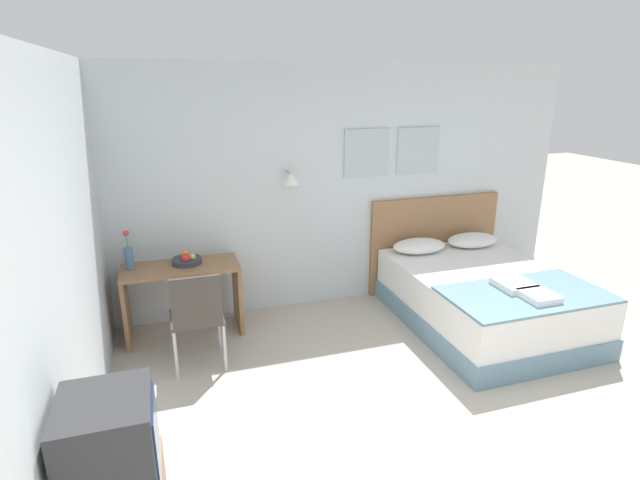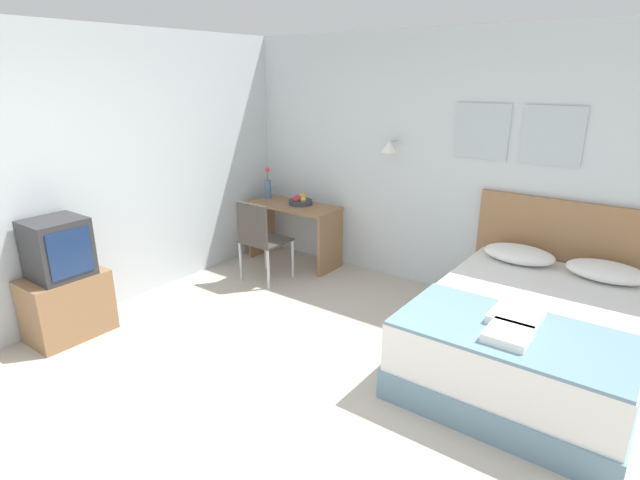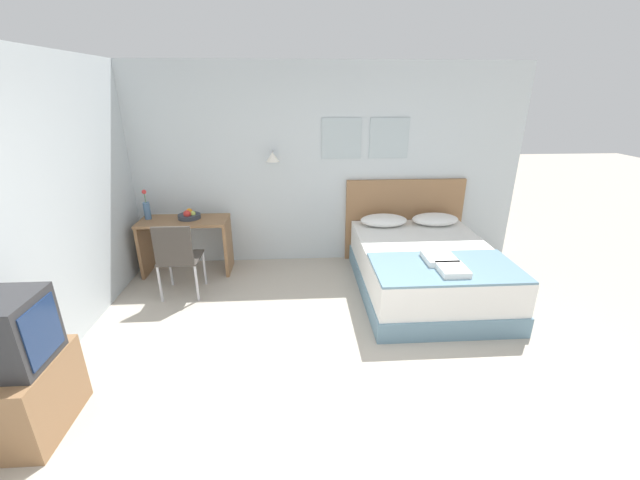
# 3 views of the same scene
# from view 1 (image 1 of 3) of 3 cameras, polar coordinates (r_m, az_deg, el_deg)

# --- Properties ---
(ground_plane) EXTENTS (24.00, 24.00, 0.00)m
(ground_plane) POSITION_cam_1_polar(r_m,az_deg,el_deg) (3.77, 17.82, -24.00)
(ground_plane) COLOR #B2A899
(wall_back) EXTENTS (5.62, 0.31, 2.65)m
(wall_back) POSITION_cam_1_polar(r_m,az_deg,el_deg) (5.54, 1.78, 6.02)
(wall_back) COLOR silver
(wall_back) RESTS_ON ground_plane
(wall_left) EXTENTS (0.06, 5.88, 2.65)m
(wall_left) POSITION_cam_1_polar(r_m,az_deg,el_deg) (2.50, -30.71, -11.98)
(wall_left) COLOR silver
(wall_left) RESTS_ON ground_plane
(bed) EXTENTS (1.54, 2.05, 0.59)m
(bed) POSITION_cam_1_polar(r_m,az_deg,el_deg) (5.49, 18.19, -6.43)
(bed) COLOR #66899E
(bed) RESTS_ON ground_plane
(headboard) EXTENTS (1.66, 0.06, 1.15)m
(headboard) POSITION_cam_1_polar(r_m,az_deg,el_deg) (6.21, 12.86, -0.34)
(headboard) COLOR #8E6642
(headboard) RESTS_ON ground_plane
(pillow_left) EXTENTS (0.62, 0.39, 0.15)m
(pillow_left) POSITION_cam_1_polar(r_m,az_deg,el_deg) (5.78, 11.26, -0.67)
(pillow_left) COLOR white
(pillow_left) RESTS_ON bed
(pillow_right) EXTENTS (0.62, 0.39, 0.15)m
(pillow_right) POSITION_cam_1_polar(r_m,az_deg,el_deg) (6.15, 17.03, -0.01)
(pillow_right) COLOR white
(pillow_right) RESTS_ON bed
(throw_blanket) EXTENTS (1.49, 0.82, 0.02)m
(throw_blanket) POSITION_cam_1_polar(r_m,az_deg,el_deg) (4.95, 22.50, -5.74)
(throw_blanket) COLOR #66899E
(throw_blanket) RESTS_ON bed
(folded_towel_near_foot) EXTENTS (0.32, 0.34, 0.06)m
(folded_towel_near_foot) POSITION_cam_1_polar(r_m,az_deg,el_deg) (5.02, 21.32, -4.74)
(folded_towel_near_foot) COLOR white
(folded_towel_near_foot) RESTS_ON throw_blanket
(folded_towel_mid_bed) EXTENTS (0.27, 0.30, 0.06)m
(folded_towel_mid_bed) POSITION_cam_1_polar(r_m,az_deg,el_deg) (4.84, 23.73, -5.87)
(folded_towel_mid_bed) COLOR white
(folded_towel_mid_bed) RESTS_ON throw_blanket
(desk) EXTENTS (1.12, 0.50, 0.73)m
(desk) POSITION_cam_1_polar(r_m,az_deg,el_deg) (5.14, -15.47, -5.21)
(desk) COLOR #8E6642
(desk) RESTS_ON ground_plane
(desk_chair) EXTENTS (0.45, 0.45, 0.92)m
(desk_chair) POSITION_cam_1_polar(r_m,az_deg,el_deg) (4.48, -13.88, -8.14)
(desk_chair) COLOR #3D3833
(desk_chair) RESTS_ON ground_plane
(fruit_bowl) EXTENTS (0.29, 0.29, 0.13)m
(fruit_bowl) POSITION_cam_1_polar(r_m,az_deg,el_deg) (5.09, -14.98, -2.18)
(fruit_bowl) COLOR #333842
(fruit_bowl) RESTS_ON desk
(flower_vase) EXTENTS (0.08, 0.08, 0.39)m
(flower_vase) POSITION_cam_1_polar(r_m,az_deg,el_deg) (5.08, -21.02, -1.67)
(flower_vase) COLOR #4C7099
(flower_vase) RESTS_ON desk
(television) EXTENTS (0.43, 0.45, 0.51)m
(television) POSITION_cam_1_polar(r_m,az_deg,el_deg) (2.73, -22.93, -20.87)
(television) COLOR #2D2D30
(television) RESTS_ON tv_stand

